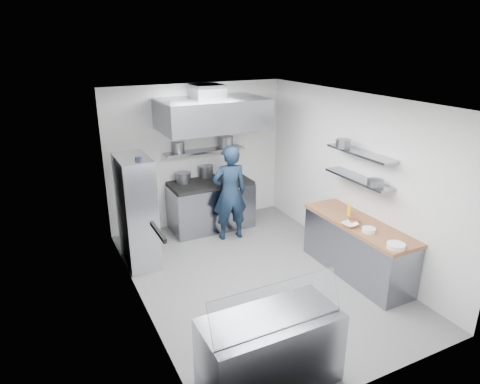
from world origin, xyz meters
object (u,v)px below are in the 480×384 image
wire_rack (137,212)px  chef (230,193)px  gas_range (211,206)px  display_case (270,351)px

wire_rack → chef: bearing=6.0°
gas_range → chef: (0.13, -0.61, 0.45)m
gas_range → wire_rack: bearing=-154.1°
display_case → chef: bearing=71.5°
wire_rack → gas_range: bearing=25.9°
gas_range → wire_rack: size_ratio=0.86×
gas_range → display_case: gas_range is taller
gas_range → display_case: size_ratio=1.07×
wire_rack → display_case: 3.40m
chef → gas_range: bearing=-70.1°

